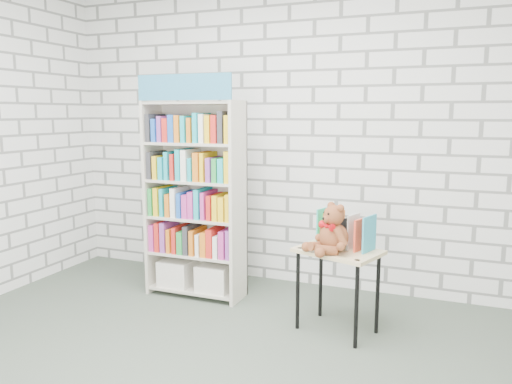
% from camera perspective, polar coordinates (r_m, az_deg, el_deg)
% --- Properties ---
extents(ground, '(4.50, 4.50, 0.00)m').
position_cam_1_polar(ground, '(3.23, -8.35, -20.82)').
color(ground, '#424D41').
rests_on(ground, ground).
extents(room_shell, '(4.52, 4.02, 2.81)m').
position_cam_1_polar(room_shell, '(2.81, -9.20, 12.61)').
color(room_shell, silver).
rests_on(room_shell, ground).
extents(bookshelf, '(0.85, 0.33, 1.91)m').
position_cam_1_polar(bookshelf, '(4.36, -6.96, -0.67)').
color(bookshelf, beige).
rests_on(bookshelf, ground).
extents(display_table, '(0.68, 0.57, 0.62)m').
position_cam_1_polar(display_table, '(3.71, 9.36, -7.79)').
color(display_table, tan).
rests_on(display_table, ground).
extents(table_books, '(0.44, 0.30, 0.24)m').
position_cam_1_polar(table_books, '(3.74, 10.18, -4.40)').
color(table_books, '#29B2A1').
rests_on(table_books, display_table).
extents(teddy_bear, '(0.34, 0.34, 0.35)m').
position_cam_1_polar(teddy_bear, '(3.58, 8.60, -4.61)').
color(teddy_bear, brown).
rests_on(teddy_bear, display_table).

